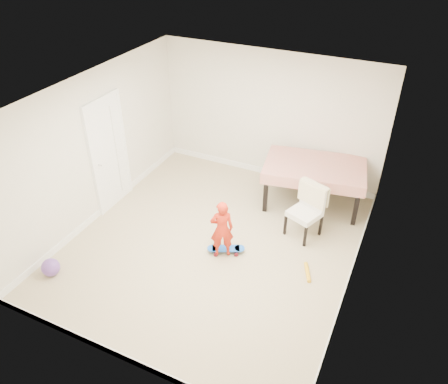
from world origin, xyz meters
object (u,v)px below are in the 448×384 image
at_px(dining_chair, 305,212).
at_px(child, 222,231).
at_px(dining_table, 313,184).
at_px(balloon, 51,267).
at_px(skateboard, 226,250).

distance_m(dining_chair, child, 1.48).
distance_m(dining_table, balloon, 4.71).
height_order(dining_chair, balloon, dining_chair).
height_order(dining_chair, child, child).
bearing_deg(balloon, dining_table, 49.14).
height_order(dining_table, dining_chair, dining_chair).
bearing_deg(skateboard, dining_chair, 19.31).
distance_m(skateboard, balloon, 2.74).
bearing_deg(dining_table, child, -124.02).
bearing_deg(skateboard, child, -135.11).
height_order(child, balloon, child).
relative_size(skateboard, balloon, 2.19).
distance_m(skateboard, child, 0.47).
relative_size(dining_table, dining_chair, 1.87).
distance_m(dining_chair, balloon, 4.13).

